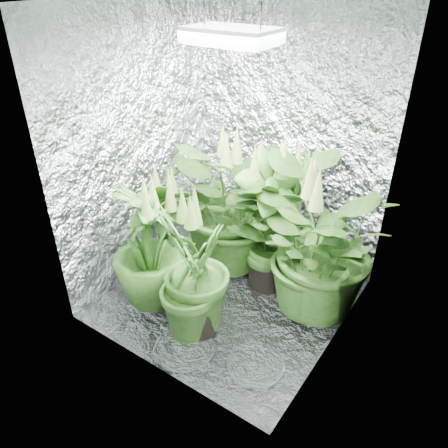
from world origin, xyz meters
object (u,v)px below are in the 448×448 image
plant_c (285,216)px  plant_f (167,234)px  plant_b (270,225)px  plant_e (318,248)px  plant_a (230,204)px  circulation_fan (339,269)px  grow_lamp (231,36)px  plant_g (194,275)px  plant_d (148,249)px

plant_c → plant_f: 0.92m
plant_b → plant_c: plant_b is taller
plant_e → plant_f: size_ratio=1.30×
plant_b → plant_f: size_ratio=1.18×
plant_a → plant_f: bearing=-121.4°
plant_c → circulation_fan: plant_c is taller
plant_b → circulation_fan: 0.68m
grow_lamp → plant_b: bearing=64.9°
plant_c → plant_g: (-0.13, -0.98, -0.00)m
grow_lamp → plant_f: (-0.50, -0.09, -1.39)m
plant_b → plant_g: plant_b is taller
plant_b → plant_f: (-0.65, -0.40, -0.10)m
grow_lamp → plant_d: size_ratio=0.50×
plant_c → plant_f: plant_c is taller
plant_b → plant_e: (0.42, -0.10, 0.02)m
grow_lamp → circulation_fan: (0.60, 0.61, -1.68)m
plant_a → plant_g: plant_a is taller
plant_b → circulation_fan: plant_b is taller
grow_lamp → plant_f: 1.48m
plant_g → plant_b: bearing=80.3°
plant_d → plant_a: bearing=72.4°
plant_c → plant_f: (-0.65, -0.64, -0.06)m
plant_e → plant_a: bearing=169.1°
plant_f → circulation_fan: (1.11, 0.70, -0.28)m
plant_c → plant_e: 0.55m
grow_lamp → plant_b: (0.14, 0.30, -1.29)m
plant_b → plant_e: plant_e is taller
plant_f → circulation_fan: plant_f is taller
plant_e → plant_g: size_ratio=1.19×
plant_a → plant_e: 0.81m
plant_d → plant_f: size_ratio=1.03×
plant_e → plant_c: bearing=140.0°
plant_e → circulation_fan: bearing=84.4°
plant_b → plant_c: bearing=89.6°
plant_a → plant_b: (0.37, -0.05, -0.03)m
grow_lamp → plant_a: bearing=123.2°
plant_c → grow_lamp: bearing=-104.7°
plant_d → plant_g: 0.48m
plant_b → circulation_fan: bearing=33.5°
plant_d → plant_f: plant_d is taller
grow_lamp → plant_f: grow_lamp is taller
plant_a → circulation_fan: bearing=17.0°
plant_b → plant_f: bearing=-148.5°
grow_lamp → plant_e: grow_lamp is taller
plant_b → plant_a: bearing=172.5°
plant_g → plant_a: bearing=107.7°
plant_d → plant_e: bearing=28.1°
grow_lamp → plant_b: grow_lamp is taller
plant_c → circulation_fan: (0.46, 0.06, -0.35)m
plant_g → plant_d: bearing=169.5°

